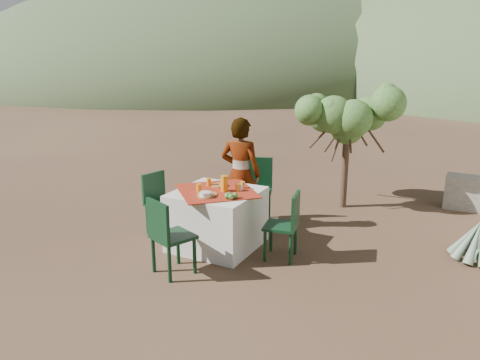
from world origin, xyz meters
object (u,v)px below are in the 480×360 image
object	(u,v)px
juice_pitcher	(224,183)
chair_right	(287,223)
person	(241,174)
chair_far	(257,187)
chair_near	(167,234)
table	(217,219)
agave	(480,240)
shrub_tree	(352,123)
chair_left	(159,200)

from	to	relation	value
juice_pitcher	chair_right	bearing A→B (deg)	2.34
person	juice_pitcher	size ratio (longest dim) A/B	7.97
chair_far	juice_pitcher	bearing A→B (deg)	-106.96
chair_near	table	bearing A→B (deg)	-73.11
table	agave	world-z (taller)	table
table	chair_far	world-z (taller)	chair_far
table	person	world-z (taller)	person
agave	chair_far	bearing A→B (deg)	-179.18
chair_right	person	bearing A→B (deg)	-135.08
shrub_tree	table	bearing A→B (deg)	-114.14
chair_far	chair_left	bearing A→B (deg)	-155.77
chair_left	person	distance (m)	1.20
agave	table	bearing A→B (deg)	-159.81
chair_right	juice_pitcher	world-z (taller)	juice_pitcher
chair_far	person	distance (m)	0.45
chair_far	agave	xyz separation A→B (m)	(3.01, 0.04, -0.29)
chair_far	shrub_tree	xyz separation A→B (m)	(1.03, 1.33, 0.86)
chair_near	juice_pitcher	world-z (taller)	juice_pitcher
shrub_tree	chair_near	bearing A→B (deg)	-108.92
person	juice_pitcher	bearing A→B (deg)	94.74
chair_far	chair_right	bearing A→B (deg)	-68.53
chair_right	chair_near	bearing A→B (deg)	-55.66
chair_near	shrub_tree	bearing A→B (deg)	-87.39
chair_far	juice_pitcher	distance (m)	1.11
chair_far	chair_left	world-z (taller)	chair_far
table	chair_near	xyz separation A→B (m)	(-0.08, -0.97, 0.12)
shrub_tree	juice_pitcher	size ratio (longest dim) A/B	8.70
chair_left	agave	bearing A→B (deg)	-63.54
chair_near	shrub_tree	world-z (taller)	shrub_tree
chair_right	shrub_tree	size ratio (longest dim) A/B	0.48
table	chair_left	bearing A→B (deg)	175.23
chair_near	chair_right	distance (m)	1.46
chair_near	chair_right	bearing A→B (deg)	-113.56
shrub_tree	juice_pitcher	xyz separation A→B (m)	(-0.98, -2.39, -0.53)
shrub_tree	juice_pitcher	bearing A→B (deg)	-112.22
chair_near	shrub_tree	distance (m)	3.69
person	agave	distance (m)	3.17
table	chair_right	xyz separation A→B (m)	(0.95, 0.05, 0.09)
person	shrub_tree	world-z (taller)	shrub_tree
chair_left	shrub_tree	xyz separation A→B (m)	(2.07, 2.33, 0.92)
chair_near	person	world-z (taller)	person
table	chair_near	world-z (taller)	chair_near
juice_pitcher	agave	bearing A→B (deg)	20.51
table	shrub_tree	world-z (taller)	shrub_tree
table	person	bearing A→B (deg)	92.51
chair_left	chair_right	world-z (taller)	chair_left
chair_far	chair_near	xyz separation A→B (m)	(-0.13, -2.06, -0.03)
chair_left	chair_right	size ratio (longest dim) A/B	1.00
chair_right	agave	distance (m)	2.38
agave	juice_pitcher	world-z (taller)	juice_pitcher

